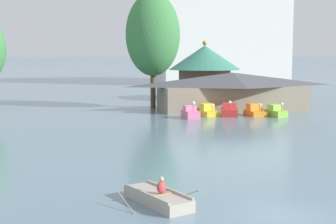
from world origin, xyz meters
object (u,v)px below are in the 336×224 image
at_px(boathouse, 232,90).
at_px(background_building_block, 217,29).
at_px(pedal_boat_orange, 255,111).
at_px(pedal_boat_lime, 276,112).
at_px(green_roof_pavilion, 205,68).
at_px(shoreline_tree_mid, 153,35).
at_px(rowboat_with_rower, 158,198).
at_px(pedal_boat_yellow, 208,111).
at_px(pedal_boat_pink, 190,113).
at_px(pedal_boat_red, 229,111).

bearing_deg(boathouse, background_building_block, 74.82).
relative_size(pedal_boat_orange, pedal_boat_lime, 1.01).
bearing_deg(green_roof_pavilion, shoreline_tree_mid, -132.51).
bearing_deg(shoreline_tree_mid, boathouse, -21.56).
bearing_deg(rowboat_with_rower, pedal_boat_orange, -51.52).
distance_m(pedal_boat_lime, background_building_block, 61.09).
height_order(pedal_boat_yellow, green_roof_pavilion, green_roof_pavilion).
height_order(pedal_boat_pink, pedal_boat_red, pedal_boat_pink).
relative_size(pedal_boat_red, boathouse, 0.18).
xyz_separation_m(pedal_boat_orange, background_building_block, (13.45, 57.82, 11.61)).
bearing_deg(pedal_boat_orange, background_building_block, 162.49).
bearing_deg(shoreline_tree_mid, background_building_block, 64.68).
xyz_separation_m(pedal_boat_lime, green_roof_pavilion, (-2.10, 20.45, 4.02)).
distance_m(pedal_boat_pink, green_roof_pavilion, 21.76).
relative_size(rowboat_with_rower, green_roof_pavilion, 0.38).
relative_size(boathouse, green_roof_pavilion, 1.75).
xyz_separation_m(rowboat_with_rower, green_roof_pavilion, (15.62, 48.28, 4.23)).
height_order(rowboat_with_rower, pedal_boat_orange, pedal_boat_orange).
bearing_deg(pedal_boat_orange, rowboat_with_rower, -33.16).
bearing_deg(pedal_boat_orange, pedal_boat_pink, -88.59).
relative_size(pedal_boat_orange, green_roof_pavilion, 0.26).
bearing_deg(rowboat_with_rower, boathouse, -46.41).
bearing_deg(pedal_boat_yellow, pedal_boat_orange, 71.15).
height_order(pedal_boat_lime, boathouse, boathouse).
xyz_separation_m(pedal_boat_orange, pedal_boat_lime, (1.89, -1.03, 0.00)).
bearing_deg(rowboat_with_rower, shoreline_tree_mid, -32.17).
relative_size(pedal_boat_orange, boathouse, 0.15).
height_order(green_roof_pavilion, background_building_block, background_building_block).
height_order(pedal_boat_yellow, pedal_boat_lime, pedal_boat_lime).
height_order(pedal_boat_red, pedal_boat_orange, pedal_boat_red).
bearing_deg(pedal_boat_lime, pedal_boat_pink, -105.24).
distance_m(rowboat_with_rower, pedal_boat_yellow, 31.77).
distance_m(pedal_boat_orange, pedal_boat_lime, 2.15).
bearing_deg(boathouse, pedal_boat_pink, -135.65).
relative_size(rowboat_with_rower, boathouse, 0.22).
bearing_deg(pedal_boat_lime, background_building_block, 155.38).
distance_m(rowboat_with_rower, pedal_boat_pink, 29.36).
xyz_separation_m(pedal_boat_yellow, shoreline_tree_mid, (-4.54, 8.26, 8.35)).
relative_size(pedal_boat_red, green_roof_pavilion, 0.31).
height_order(pedal_boat_orange, green_roof_pavilion, green_roof_pavilion).
xyz_separation_m(pedal_boat_orange, shoreline_tree_mid, (-9.52, 9.26, 8.35)).
bearing_deg(rowboat_with_rower, green_roof_pavilion, -40.70).
distance_m(pedal_boat_orange, boathouse, 6.08).
xyz_separation_m(pedal_boat_pink, boathouse, (6.67, 6.52, 1.77)).
bearing_deg(green_roof_pavilion, pedal_boat_lime, -84.14).
relative_size(pedal_boat_pink, boathouse, 0.13).
distance_m(rowboat_with_rower, shoreline_tree_mid, 39.58).
bearing_deg(shoreline_tree_mid, pedal_boat_orange, -44.22).
bearing_deg(rowboat_with_rower, pedal_boat_yellow, -42.74).
distance_m(boathouse, green_roof_pavilion, 13.84).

